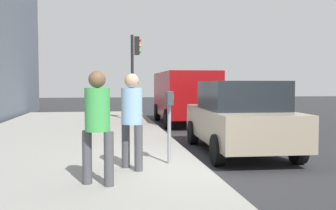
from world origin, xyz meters
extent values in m
plane|color=#2B2B2D|center=(0.00, 0.00, 0.00)|extent=(80.00, 80.00, 0.00)
cube|color=gray|center=(0.00, 3.00, 0.07)|extent=(28.00, 6.00, 0.15)
cylinder|color=gray|center=(-0.24, 0.65, 0.72)|extent=(0.07, 0.07, 1.15)
cube|color=#383D42|center=(-0.34, 0.65, 1.43)|extent=(0.16, 0.11, 0.26)
cube|color=#383D42|center=(-0.14, 0.65, 1.43)|extent=(0.16, 0.11, 0.26)
cube|color=#268C33|center=(-0.34, 0.59, 1.45)|extent=(0.10, 0.01, 0.10)
cube|color=#268C33|center=(-0.14, 0.59, 1.45)|extent=(0.10, 0.01, 0.10)
cylinder|color=#47474C|center=(-0.48, 1.51, 0.56)|extent=(0.15, 0.15, 0.83)
cylinder|color=#47474C|center=(-0.80, 1.30, 0.56)|extent=(0.15, 0.15, 0.83)
cylinder|color=#8CB7E0|center=(-0.64, 1.40, 1.30)|extent=(0.38, 0.38, 0.65)
sphere|color=tan|center=(-0.64, 1.40, 1.76)|extent=(0.26, 0.26, 0.26)
cylinder|color=#47474C|center=(-1.55, 2.15, 0.57)|extent=(0.15, 0.15, 0.83)
cylinder|color=#47474C|center=(-1.73, 1.82, 0.57)|extent=(0.15, 0.15, 0.83)
cylinder|color=green|center=(-1.64, 1.99, 1.31)|extent=(0.38, 0.38, 0.66)
sphere|color=brown|center=(-1.64, 1.99, 1.77)|extent=(0.26, 0.26, 0.26)
cube|color=gray|center=(1.47, -1.35, 0.71)|extent=(4.47, 2.01, 0.76)
cube|color=black|center=(1.27, -1.34, 1.43)|extent=(2.27, 1.78, 0.68)
cylinder|color=black|center=(2.93, -0.53, 0.33)|extent=(0.67, 0.25, 0.66)
cylinder|color=black|center=(2.86, -2.28, 0.33)|extent=(0.67, 0.25, 0.66)
cylinder|color=black|center=(0.07, -0.42, 0.33)|extent=(0.67, 0.25, 0.66)
cylinder|color=black|center=(0.00, -2.17, 0.33)|extent=(0.67, 0.25, 0.66)
cube|color=maroon|center=(8.29, -1.35, 1.28)|extent=(5.23, 2.07, 1.80)
cylinder|color=black|center=(9.99, -0.42, 0.38)|extent=(0.76, 0.23, 0.76)
cylinder|color=black|center=(9.96, -2.32, 0.38)|extent=(0.76, 0.23, 0.76)
cylinder|color=black|center=(6.61, -0.38, 0.38)|extent=(0.76, 0.23, 0.76)
cylinder|color=black|center=(6.58, -2.28, 0.38)|extent=(0.76, 0.23, 0.76)
cylinder|color=black|center=(8.66, 0.80, 1.95)|extent=(0.12, 0.12, 3.60)
cube|color=black|center=(8.66, 0.60, 3.30)|extent=(0.24, 0.20, 0.76)
sphere|color=red|center=(8.66, 0.49, 3.54)|extent=(0.14, 0.14, 0.14)
sphere|color=orange|center=(8.66, 0.49, 3.30)|extent=(0.14, 0.14, 0.14)
sphere|color=green|center=(8.66, 0.49, 3.06)|extent=(0.14, 0.14, 0.14)
camera|label=1|loc=(-7.54, 1.83, 1.71)|focal=40.88mm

